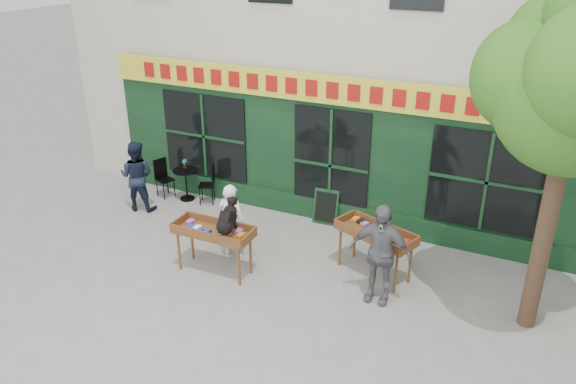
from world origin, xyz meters
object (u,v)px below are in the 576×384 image
at_px(dog, 227,215).
at_px(bistro_table, 186,179).
at_px(book_cart_center, 213,233).
at_px(woman, 231,221).
at_px(book_cart_right, 376,236).
at_px(man_left, 137,176).
at_px(man_right, 380,253).

xyz_separation_m(dog, bistro_table, (-2.71, 2.52, -0.75)).
xyz_separation_m(book_cart_center, woman, (-0.00, 0.65, -0.05)).
distance_m(woman, book_cart_right, 2.80).
xyz_separation_m(bistro_table, man_left, (-0.70, -0.90, 0.29)).
height_order(book_cart_center, dog, dog).
height_order(book_cart_center, bistro_table, book_cart_center).
distance_m(dog, bistro_table, 3.78).
distance_m(man_right, bistro_table, 5.78).
relative_size(man_right, bistro_table, 2.42).
bearing_deg(man_left, dog, 140.00).
relative_size(dog, bistro_table, 0.79).
bearing_deg(man_right, book_cart_center, -171.39).
xyz_separation_m(book_cart_right, man_right, (0.30, -0.75, 0.10)).
xyz_separation_m(man_right, man_left, (-6.11, 1.12, -0.09)).
bearing_deg(book_cart_center, woman, 89.26).
distance_m(book_cart_center, woman, 0.65).
relative_size(book_cart_right, man_left, 0.98).
distance_m(book_cart_right, bistro_table, 5.27).
bearing_deg(book_cart_right, man_right, -48.08).
bearing_deg(bistro_table, dog, -42.91).
xyz_separation_m(dog, woman, (-0.35, 0.70, -0.52)).
bearing_deg(dog, book_cart_right, 26.90).
relative_size(dog, woman, 0.39).
relative_size(dog, man_right, 0.33).
distance_m(dog, woman, 0.94).
bearing_deg(book_cart_right, book_cart_center, -136.19).
bearing_deg(man_left, book_cart_right, 161.81).
height_order(dog, man_right, man_right).
bearing_deg(book_cart_center, dog, -8.87).
relative_size(woman, man_right, 0.84).
xyz_separation_m(book_cart_center, man_right, (3.05, 0.45, 0.10)).
relative_size(book_cart_center, book_cart_right, 0.93).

